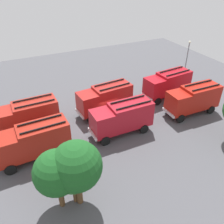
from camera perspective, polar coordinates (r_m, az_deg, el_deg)
ground_plane at (r=29.49m, az=0.00°, el=-2.29°), size 56.75×56.75×0.00m
fire_truck_0 at (r=34.86m, az=13.31°, el=6.75°), size 7.38×3.26×3.88m
fire_truck_1 at (r=30.14m, az=-1.68°, el=3.37°), size 7.37×3.23×3.88m
fire_truck_2 at (r=28.37m, az=-19.88°, el=-0.84°), size 7.24×2.86×3.88m
fire_truck_3 at (r=31.79m, az=19.05°, el=3.12°), size 7.24×2.86×3.88m
fire_truck_4 at (r=26.48m, az=2.46°, el=-1.21°), size 7.21×2.76×3.88m
fire_truck_5 at (r=24.39m, az=-18.45°, el=-6.56°), size 7.27×2.94×3.88m
firefighter_0 at (r=34.04m, az=4.21°, el=4.64°), size 0.48×0.37×1.68m
tree_1 at (r=18.09m, az=-8.63°, el=-12.82°), size 3.95×3.95×6.13m
tree_2 at (r=18.98m, az=-9.51°, el=-14.75°), size 2.95×2.95×4.58m
tree_3 at (r=18.43m, az=-13.21°, el=-14.11°), size 3.59×3.59×5.56m
traffic_cone_0 at (r=27.65m, az=-24.29°, el=-7.78°), size 0.39×0.39×0.56m
lamppost at (r=40.90m, az=17.69°, el=12.48°), size 0.36×0.36×6.44m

